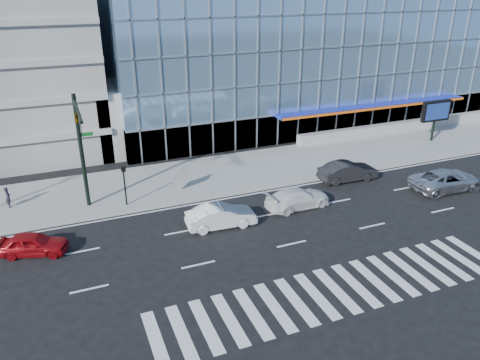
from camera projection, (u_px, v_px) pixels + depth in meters
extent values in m
plane|color=black|center=(264.00, 216.00, 32.13)|extent=(160.00, 160.00, 0.00)
cube|color=gray|center=(224.00, 173.00, 38.89)|extent=(120.00, 8.00, 0.15)
cube|color=#7DA9D0|center=(280.00, 46.00, 56.05)|extent=(42.00, 26.00, 15.00)
cube|color=gray|center=(127.00, 116.00, 44.14)|extent=(6.00, 8.00, 6.00)
cube|color=gray|center=(422.00, 124.00, 50.02)|extent=(30.00, 0.80, 1.00)
cylinder|color=black|center=(82.00, 152.00, 31.76)|extent=(0.28, 0.28, 8.00)
cylinder|color=black|center=(78.00, 110.00, 27.95)|extent=(0.18, 5.60, 0.18)
imported|color=black|center=(81.00, 126.00, 27.00)|extent=(0.18, 0.22, 1.10)
imported|color=black|center=(78.00, 117.00, 28.87)|extent=(0.48, 2.24, 0.90)
cube|color=#0C591E|center=(86.00, 134.00, 31.44)|extent=(0.90, 0.05, 0.25)
cylinder|color=black|center=(125.00, 185.00, 32.78)|extent=(0.12, 0.12, 3.00)
cube|color=black|center=(123.00, 169.00, 32.13)|extent=(0.30, 0.25, 0.35)
cylinder|color=black|center=(433.00, 131.00, 46.08)|extent=(0.24, 0.24, 2.00)
cube|color=black|center=(436.00, 111.00, 45.28)|extent=(3.20, 0.40, 2.00)
cube|color=#0C193F|center=(438.00, 111.00, 45.09)|extent=(2.80, 0.02, 1.60)
imported|color=silver|center=(446.00, 180.00, 35.78)|extent=(5.80, 2.81, 1.59)
imported|color=white|center=(298.00, 198.00, 33.05)|extent=(4.94, 2.25, 1.40)
imported|color=silver|center=(221.00, 216.00, 30.46)|extent=(4.68, 1.89, 1.51)
imported|color=black|center=(348.00, 171.00, 37.39)|extent=(4.84, 1.87, 1.57)
imported|color=#9A0B12|center=(33.00, 244.00, 27.46)|extent=(4.22, 2.70, 1.34)
imported|color=black|center=(8.00, 197.00, 32.73)|extent=(0.42, 0.59, 1.52)
cube|color=#A4A4A4|center=(181.00, 178.00, 35.39)|extent=(1.83, 0.08, 1.83)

